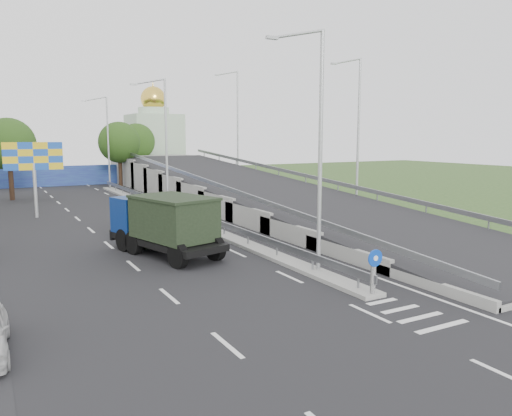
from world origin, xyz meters
TOP-DOWN VIEW (x-y plane):
  - ground at (0.00, 0.00)m, footprint 160.00×160.00m
  - road_surface at (-3.00, 20.00)m, footprint 26.00×90.00m
  - median at (0.00, 24.00)m, footprint 1.00×44.00m
  - overpass_ramp at (7.50, 24.00)m, footprint 10.00×50.00m
  - median_guardrail at (0.00, 24.00)m, footprint 0.09×44.00m
  - sign_bollard at (0.00, 2.17)m, footprint 0.64×0.23m
  - lamp_post_near at (0.11, 6.00)m, footprint 2.74×0.18m
  - lamp_post_mid at (0.11, 26.00)m, footprint 2.74×0.18m
  - lamp_post_far at (0.11, 46.00)m, footprint 2.74×0.18m
  - blue_wall at (-4.00, 52.00)m, footprint 30.00×0.50m
  - church at (10.00, 60.00)m, footprint 7.00×7.00m
  - billboard at (-9.00, 28.00)m, footprint 4.00×0.24m
  - tree_left_mid at (-10.00, 40.00)m, footprint 4.80×4.80m
  - tree_median_far at (2.00, 48.00)m, footprint 4.80×4.80m
  - tree_ramp_far at (6.00, 55.00)m, footprint 4.80×4.80m
  - dump_truck at (-4.49, 12.49)m, footprint 4.21×7.30m

SIDE VIEW (x-z plane):
  - ground at x=0.00m, z-range 0.00..0.00m
  - road_surface at x=-3.00m, z-range -0.02..0.02m
  - median at x=0.00m, z-range 0.00..0.20m
  - median_guardrail at x=0.00m, z-range 0.39..1.10m
  - sign_bollard at x=0.00m, z-range 0.20..1.87m
  - blue_wall at x=-4.00m, z-range 0.00..2.40m
  - dump_truck at x=-4.49m, z-range 0.16..3.20m
  - overpass_ramp at x=7.50m, z-range 0.00..3.50m
  - billboard at x=-9.00m, z-range 1.44..6.94m
  - tree_left_mid at x=-10.00m, z-range 1.38..8.98m
  - tree_median_far at x=2.00m, z-range 1.38..8.98m
  - tree_ramp_far at x=6.00m, z-range 1.38..8.98m
  - church at x=10.00m, z-range -1.59..12.21m
  - lamp_post_near at x=0.11m, z-range 0.77..10.85m
  - lamp_post_mid at x=0.11m, z-range 0.77..10.85m
  - lamp_post_far at x=0.11m, z-range 0.77..10.85m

